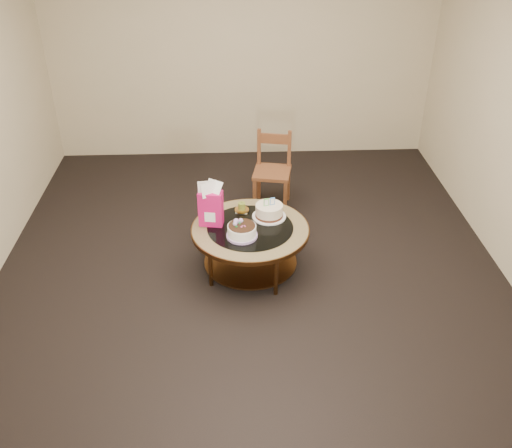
{
  "coord_description": "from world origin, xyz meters",
  "views": [
    {
      "loc": [
        -0.14,
        -4.12,
        3.08
      ],
      "look_at": [
        0.05,
        0.02,
        0.48
      ],
      "focal_mm": 40.0,
      "sensor_mm": 36.0,
      "label": 1
    }
  ],
  "objects_px": {
    "dining_chair": "(272,170)",
    "decorated_cake": "(242,231)",
    "coffee_table": "(250,235)",
    "gift_bag": "(211,204)",
    "cream_cake": "(269,211)"
  },
  "relations": [
    {
      "from": "cream_cake",
      "to": "gift_bag",
      "type": "height_order",
      "value": "gift_bag"
    },
    {
      "from": "gift_bag",
      "to": "dining_chair",
      "type": "bearing_deg",
      "value": 71.03
    },
    {
      "from": "decorated_cake",
      "to": "gift_bag",
      "type": "distance_m",
      "value": 0.36
    },
    {
      "from": "dining_chair",
      "to": "gift_bag",
      "type": "bearing_deg",
      "value": -107.86
    },
    {
      "from": "decorated_cake",
      "to": "gift_bag",
      "type": "bearing_deg",
      "value": 140.7
    },
    {
      "from": "coffee_table",
      "to": "dining_chair",
      "type": "bearing_deg",
      "value": 76.85
    },
    {
      "from": "coffee_table",
      "to": "gift_bag",
      "type": "distance_m",
      "value": 0.44
    },
    {
      "from": "cream_cake",
      "to": "gift_bag",
      "type": "distance_m",
      "value": 0.53
    },
    {
      "from": "cream_cake",
      "to": "gift_bag",
      "type": "xyz_separation_m",
      "value": [
        -0.5,
        -0.09,
        0.14
      ]
    },
    {
      "from": "coffee_table",
      "to": "decorated_cake",
      "type": "height_order",
      "value": "decorated_cake"
    },
    {
      "from": "coffee_table",
      "to": "gift_bag",
      "type": "height_order",
      "value": "gift_bag"
    },
    {
      "from": "gift_bag",
      "to": "coffee_table",
      "type": "bearing_deg",
      "value": -1.65
    },
    {
      "from": "decorated_cake",
      "to": "cream_cake",
      "type": "xyz_separation_m",
      "value": [
        0.25,
        0.3,
        0.01
      ]
    },
    {
      "from": "dining_chair",
      "to": "decorated_cake",
      "type": "bearing_deg",
      "value": -94.03
    },
    {
      "from": "coffee_table",
      "to": "cream_cake",
      "type": "relative_size",
      "value": 3.42
    }
  ]
}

